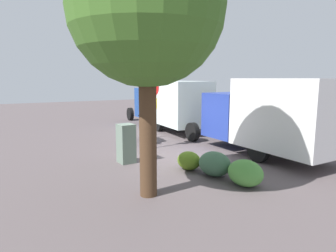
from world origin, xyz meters
The scene contains 11 objects.
ground_plane centered at (0.00, 0.00, 0.00)m, with size 60.00×60.00×0.00m, color #52484A.
box_truck_near centered at (-1.55, -3.21, 1.63)m, with size 6.88×2.39×2.98m.
box_truck_far centered at (5.80, -2.93, 1.58)m, with size 8.11×2.50×2.82m.
motorcycle centered at (3.06, -0.25, 0.52)m, with size 1.81×0.57×1.20m.
stop_sign centered at (1.65, 0.15, 1.97)m, with size 0.71×0.33×2.96m.
street_tree centered at (-3.05, 2.49, 4.58)m, with size 3.73×3.73×6.48m.
utility_cabinet centered at (0.08, 1.93, 0.69)m, with size 0.56×0.53×1.39m, color slate.
bike_rack_hoop centered at (1.81, 1.45, 0.00)m, with size 0.85×0.85×0.05m, color #B7B7BC.
shrub_near_sign centered at (-1.68, 0.40, 0.30)m, with size 0.88×0.72×0.60m, color #4F6F1C.
shrub_mid_verge centered at (-2.60, 0.05, 0.38)m, with size 1.11×0.90×0.75m, color #385C41.
shrub_by_tree centered at (-3.71, -0.18, 0.37)m, with size 1.08×0.88×0.74m, color #4B8B3B.
Camera 1 is at (-9.73, 5.53, 2.98)m, focal length 31.89 mm.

